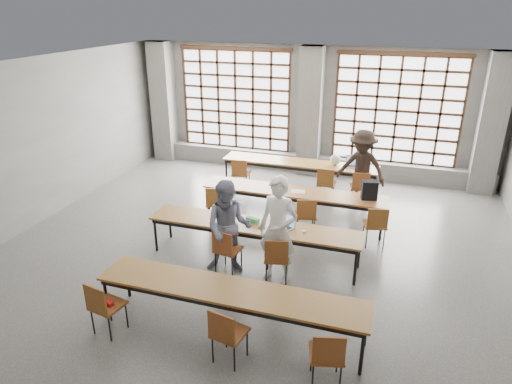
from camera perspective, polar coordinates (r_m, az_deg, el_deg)
floor at (r=8.64m, az=-0.84°, el=-8.95°), size 11.00×11.00×0.00m
ceiling at (r=7.44m, az=-1.00°, el=14.69°), size 11.00×11.00×0.00m
wall_back at (r=12.99m, az=7.07°, el=10.12°), size 10.00×0.00×10.00m
wall_left at (r=10.53m, az=-27.71°, el=4.71°), size 0.00×11.00×11.00m
column_left at (r=14.27m, az=-11.49°, el=10.97°), size 0.60×0.55×3.50m
column_mid at (r=12.72m, az=6.82°, el=9.87°), size 0.60×0.55×3.50m
column_right at (r=12.67m, az=27.32°, el=7.46°), size 0.60×0.55×3.50m
window_left at (r=13.49m, az=-2.55°, el=11.38°), size 3.32×0.12×3.00m
window_right at (r=12.66m, az=17.20°, el=9.66°), size 3.32×0.12×3.00m
sill_ledge at (r=13.21m, az=6.59°, el=3.58°), size 9.80×0.35×0.50m
desk_row_a at (r=11.81m, az=5.47°, el=3.44°), size 4.00×0.70×0.73m
desk_row_b at (r=9.99m, az=4.69°, el=-0.19°), size 4.00×0.70×0.73m
desk_row_c at (r=8.48m, az=-0.27°, el=-4.48°), size 4.00×0.70×0.73m
desk_row_d at (r=6.72m, az=-3.25°, el=-12.51°), size 4.00×0.70×0.73m
chair_back_left at (r=11.65m, az=-1.95°, el=2.58°), size 0.45×0.46×0.88m
chair_back_mid at (r=11.14m, az=8.73°, el=1.36°), size 0.42×0.43×0.88m
chair_back_right at (r=11.05m, az=12.89°, el=0.87°), size 0.49×0.50×0.88m
chair_mid_left at (r=9.95m, az=-5.05°, el=-1.11°), size 0.52×0.53×0.88m
chair_mid_centre at (r=9.40m, az=6.27°, el=-2.63°), size 0.52×0.52×0.88m
chair_mid_right at (r=9.26m, az=14.76°, el=-3.70°), size 0.51×0.52×0.88m
chair_front_left at (r=8.11m, az=-3.78°, el=-6.89°), size 0.48×0.49×0.88m
chair_front_right at (r=7.86m, az=2.60°, el=-7.93°), size 0.50×0.50×0.88m
chair_near_left at (r=7.08m, az=-18.58°, el=-13.06°), size 0.49×0.49×0.88m
chair_near_mid at (r=6.28m, az=-3.72°, el=-16.91°), size 0.49×0.49×0.88m
chair_near_right at (r=6.02m, az=8.91°, el=-19.25°), size 0.51×0.51×0.88m
student_male at (r=7.76m, az=2.79°, el=-4.77°), size 0.77×0.58×1.92m
student_female at (r=8.06m, az=-3.42°, el=-4.43°), size 0.97×0.82×1.73m
student_back at (r=11.04m, az=13.05°, el=2.95°), size 1.33×0.98×1.83m
laptop_front at (r=8.36m, az=3.73°, el=-3.95°), size 0.46×0.44×0.26m
laptop_back at (r=11.68m, az=12.03°, el=3.46°), size 0.41×0.36×0.26m
mouse at (r=8.20m, az=6.02°, el=-4.92°), size 0.10×0.07×0.04m
green_box at (r=8.51m, az=-0.42°, el=-3.54°), size 0.27×0.16×0.09m
phone at (r=8.31m, az=0.70°, el=-4.50°), size 0.13×0.06×0.01m
paper_sheet_b at (r=9.99m, az=2.97°, el=0.26°), size 0.36×0.33×0.00m
paper_sheet_c at (r=9.95m, az=5.27°, el=0.09°), size 0.33×0.26×0.00m
backpack at (r=9.73m, az=14.00°, el=0.24°), size 0.36×0.27×0.40m
plastic_bag at (r=11.64m, az=9.89°, el=4.00°), size 0.29×0.24×0.29m
red_pouch at (r=7.14m, az=-18.08°, el=-13.00°), size 0.21×0.13×0.06m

